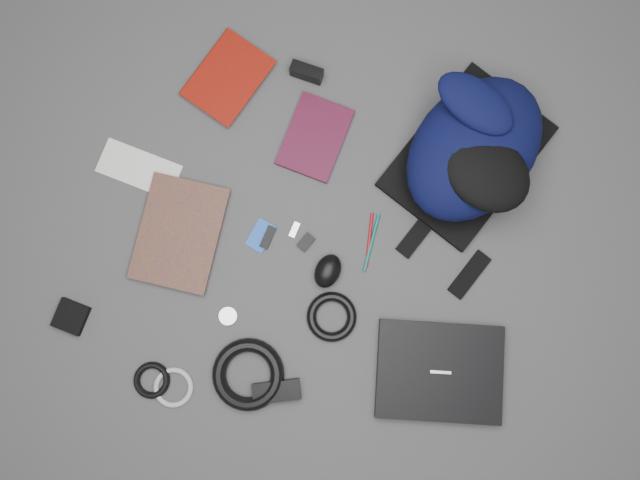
% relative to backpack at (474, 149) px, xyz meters
% --- Properties ---
extents(ground, '(4.00, 4.00, 0.00)m').
position_rel_backpack_xyz_m(ground, '(-0.33, -0.32, -0.10)').
color(ground, '#4F4F51').
rests_on(ground, ground).
extents(backpack, '(0.49, 0.56, 0.20)m').
position_rel_backpack_xyz_m(backpack, '(0.00, 0.00, 0.00)').
color(backpack, black).
rests_on(backpack, ground).
extents(laptop, '(0.37, 0.31, 0.03)m').
position_rel_backpack_xyz_m(laptop, '(0.06, -0.58, -0.08)').
color(laptop, black).
rests_on(laptop, ground).
extents(textbook_red, '(0.24, 0.27, 0.03)m').
position_rel_backpack_xyz_m(textbook_red, '(-0.77, 0.08, -0.09)').
color(textbook_red, maroon).
rests_on(textbook_red, ground).
extents(comic_book, '(0.22, 0.30, 0.02)m').
position_rel_backpack_xyz_m(comic_book, '(-0.81, -0.40, -0.09)').
color(comic_book, '#C05C0D').
rests_on(comic_book, ground).
extents(envelope, '(0.23, 0.13, 0.00)m').
position_rel_backpack_xyz_m(envelope, '(-0.86, -0.25, -0.10)').
color(envelope, white).
rests_on(envelope, ground).
extents(dvd_case, '(0.18, 0.23, 0.02)m').
position_rel_backpack_xyz_m(dvd_case, '(-0.42, -0.05, -0.09)').
color(dvd_case, '#400C20').
rests_on(dvd_case, ground).
extents(compact_camera, '(0.09, 0.04, 0.05)m').
position_rel_backpack_xyz_m(compact_camera, '(-0.48, 0.12, -0.07)').
color(compact_camera, black).
rests_on(compact_camera, ground).
extents(sticker_disc, '(0.10, 0.10, 0.00)m').
position_rel_backpack_xyz_m(sticker_disc, '(-0.41, -0.04, -0.10)').
color(sticker_disc, white).
rests_on(sticker_disc, ground).
extents(pen_teal, '(0.01, 0.16, 0.01)m').
position_rel_backpack_xyz_m(pen_teal, '(-0.20, -0.29, -0.09)').
color(pen_teal, '#0B665C').
rests_on(pen_teal, ground).
extents(pen_red, '(0.03, 0.15, 0.01)m').
position_rel_backpack_xyz_m(pen_red, '(-0.20, -0.29, -0.09)').
color(pen_red, '#A70C16').
rests_on(pen_red, ground).
extents(id_badge, '(0.07, 0.09, 0.00)m').
position_rel_backpack_xyz_m(id_badge, '(-0.49, -0.35, -0.10)').
color(id_badge, blue).
rests_on(id_badge, ground).
extents(usb_black, '(0.03, 0.07, 0.01)m').
position_rel_backpack_xyz_m(usb_black, '(-0.47, -0.35, -0.09)').
color(usb_black, black).
rests_on(usb_black, ground).
extents(usb_silver, '(0.02, 0.05, 0.01)m').
position_rel_backpack_xyz_m(usb_silver, '(-0.41, -0.31, -0.09)').
color(usb_silver, silver).
rests_on(usb_silver, ground).
extents(key_fob, '(0.05, 0.05, 0.01)m').
position_rel_backpack_xyz_m(key_fob, '(-0.37, -0.33, -0.09)').
color(key_fob, black).
rests_on(key_fob, ground).
extents(mouse, '(0.08, 0.11, 0.05)m').
position_rel_backpack_xyz_m(mouse, '(-0.29, -0.40, -0.07)').
color(mouse, black).
rests_on(mouse, ground).
extents(headphone_left, '(0.06, 0.06, 0.01)m').
position_rel_backpack_xyz_m(headphone_left, '(-0.65, -0.42, -0.09)').
color(headphone_left, '#B7B7B9').
rests_on(headphone_left, ground).
extents(headphone_right, '(0.06, 0.06, 0.01)m').
position_rel_backpack_xyz_m(headphone_right, '(-0.52, -0.58, -0.09)').
color(headphone_right, silver).
rests_on(headphone_right, ground).
extents(cable_coil, '(0.15, 0.15, 0.03)m').
position_rel_backpack_xyz_m(cable_coil, '(-0.25, -0.51, -0.09)').
color(cable_coil, black).
rests_on(cable_coil, ground).
extents(power_brick, '(0.14, 0.09, 0.03)m').
position_rel_backpack_xyz_m(power_brick, '(-0.35, -0.74, -0.08)').
color(power_brick, black).
rests_on(power_brick, ground).
extents(power_cord_coil, '(0.22, 0.22, 0.04)m').
position_rel_backpack_xyz_m(power_cord_coil, '(-0.43, -0.71, -0.08)').
color(power_cord_coil, black).
rests_on(power_cord_coil, ground).
extents(pouch, '(0.09, 0.09, 0.02)m').
position_rel_backpack_xyz_m(pouch, '(-0.93, -0.68, -0.09)').
color(pouch, black).
rests_on(pouch, ground).
extents(earbud_coil, '(0.12, 0.12, 0.02)m').
position_rel_backpack_xyz_m(earbud_coil, '(-0.67, -0.79, -0.09)').
color(earbud_coil, black).
rests_on(earbud_coil, ground).
extents(white_cable_coil, '(0.11, 0.11, 0.01)m').
position_rel_backpack_xyz_m(white_cable_coil, '(-0.61, -0.80, -0.09)').
color(white_cable_coil, silver).
rests_on(white_cable_coil, ground).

